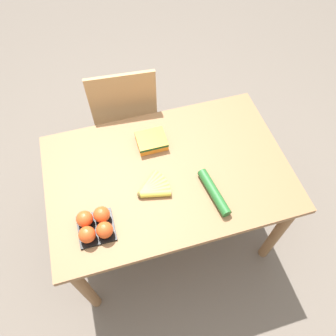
{
  "coord_description": "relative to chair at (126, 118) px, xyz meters",
  "views": [
    {
      "loc": [
        -0.25,
        -0.87,
        2.15
      ],
      "look_at": [
        0.0,
        0.0,
        0.77
      ],
      "focal_mm": 35.0,
      "sensor_mm": 36.0,
      "label": 1
    }
  ],
  "objects": [
    {
      "name": "banana_bunch",
      "position": [
        0.01,
        -0.71,
        0.25
      ],
      "size": [
        0.16,
        0.16,
        0.03
      ],
      "color": "brown",
      "rests_on": "dining_table"
    },
    {
      "name": "ground_plane",
      "position": [
        0.11,
        -0.63,
        -0.5
      ],
      "size": [
        12.0,
        12.0,
        0.0
      ],
      "primitive_type": "plane",
      "color": "#665B51"
    },
    {
      "name": "dining_table",
      "position": [
        0.11,
        -0.63,
        0.12
      ],
      "size": [
        1.24,
        0.82,
        0.74
      ],
      "color": "olive",
      "rests_on": "ground_plane"
    },
    {
      "name": "tomato_pack",
      "position": [
        -0.29,
        -0.84,
        0.27
      ],
      "size": [
        0.17,
        0.17,
        0.09
      ],
      "color": "black",
      "rests_on": "dining_table"
    },
    {
      "name": "chair",
      "position": [
        0.0,
        0.0,
        0.0
      ],
      "size": [
        0.45,
        0.43,
        0.97
      ],
      "rotation": [
        0.0,
        0.0,
        3.06
      ],
      "color": "tan",
      "rests_on": "ground_plane"
    },
    {
      "name": "carrot_bag",
      "position": [
        0.08,
        -0.43,
        0.26
      ],
      "size": [
        0.16,
        0.13,
        0.05
      ],
      "color": "orange",
      "rests_on": "dining_table"
    },
    {
      "name": "cucumber_near",
      "position": [
        0.29,
        -0.82,
        0.25
      ],
      "size": [
        0.08,
        0.26,
        0.05
      ],
      "color": "#236028",
      "rests_on": "dining_table"
    }
  ]
}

